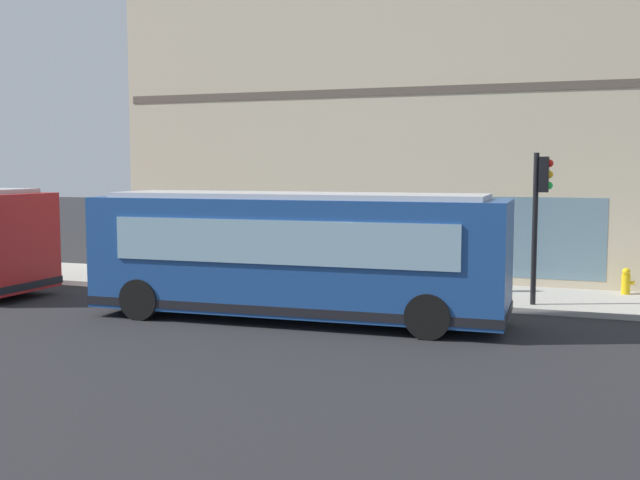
% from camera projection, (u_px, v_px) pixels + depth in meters
% --- Properties ---
extents(ground, '(120.00, 120.00, 0.00)m').
position_uv_depth(ground, '(318.00, 321.00, 18.49)').
color(ground, '#262628').
extents(sidewalk_curb, '(3.67, 40.00, 0.15)m').
position_uv_depth(sidewalk_curb, '(370.00, 290.00, 22.64)').
color(sidewalk_curb, '#B2ADA3').
rests_on(sidewalk_curb, ground).
extents(building_corner, '(9.76, 18.64, 10.92)m').
position_uv_depth(building_corner, '(421.00, 119.00, 28.39)').
color(building_corner, beige).
rests_on(building_corner, ground).
extents(city_bus_nearside, '(2.92, 10.13, 3.07)m').
position_uv_depth(city_bus_nearside, '(296.00, 256.00, 18.54)').
color(city_bus_nearside, '#1E478C').
rests_on(city_bus_nearside, ground).
extents(traffic_light_near_corner, '(0.32, 0.49, 3.90)m').
position_uv_depth(traffic_light_near_corner, '(540.00, 199.00, 19.60)').
color(traffic_light_near_corner, black).
rests_on(traffic_light_near_corner, sidewalk_curb).
extents(fire_hydrant, '(0.35, 0.35, 0.74)m').
position_uv_depth(fire_hydrant, '(626.00, 281.00, 21.47)').
color(fire_hydrant, yellow).
rests_on(fire_hydrant, sidewalk_curb).
extents(pedestrian_near_hydrant, '(0.32, 0.32, 1.57)m').
position_uv_depth(pedestrian_near_hydrant, '(481.00, 260.00, 21.87)').
color(pedestrian_near_hydrant, silver).
rests_on(pedestrian_near_hydrant, sidewalk_curb).
extents(pedestrian_by_light_pole, '(0.32, 0.32, 1.57)m').
position_uv_depth(pedestrian_by_light_pole, '(394.00, 256.00, 22.98)').
color(pedestrian_by_light_pole, silver).
rests_on(pedestrian_by_light_pole, sidewalk_curb).
extents(pedestrian_walking_along_curb, '(0.32, 0.32, 1.79)m').
position_uv_depth(pedestrian_walking_along_curb, '(153.00, 241.00, 26.01)').
color(pedestrian_walking_along_curb, '#8C3F8C').
rests_on(pedestrian_walking_along_curb, sidewalk_curb).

